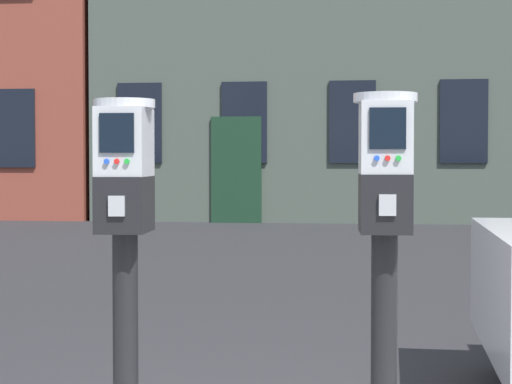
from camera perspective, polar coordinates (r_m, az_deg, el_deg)
parking_meter_near_kerb at (r=3.16m, az=-8.43°, el=-1.50°), size 0.23×0.26×1.32m
parking_meter_twin_adjacent at (r=3.04m, az=8.28°, el=-1.48°), size 0.23×0.26×1.33m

